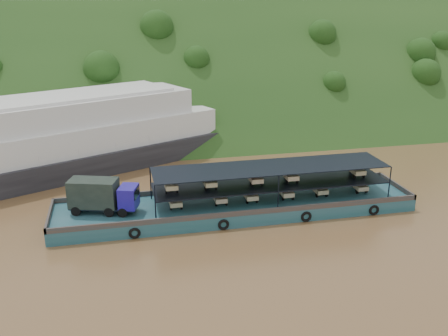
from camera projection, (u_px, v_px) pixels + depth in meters
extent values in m
plane|color=brown|center=(249.00, 206.00, 50.90)|extent=(160.00, 160.00, 0.00)
cube|color=#1B3C15|center=(193.00, 123.00, 84.13)|extent=(140.00, 39.60, 39.60)
cube|color=#16484F|center=(236.00, 207.00, 49.02)|extent=(35.00, 7.00, 1.20)
cube|color=#592D19|center=(228.00, 187.00, 51.88)|extent=(35.00, 0.20, 0.50)
cube|color=#592D19|center=(245.00, 213.00, 45.60)|extent=(35.00, 0.20, 0.50)
cube|color=#592D19|center=(396.00, 185.00, 52.33)|extent=(0.20, 7.00, 0.50)
cube|color=#592D19|center=(49.00, 215.00, 45.15)|extent=(0.20, 7.00, 0.50)
torus|color=black|center=(135.00, 233.00, 43.69)|extent=(1.06, 0.26, 1.06)
torus|color=black|center=(224.00, 225.00, 45.34)|extent=(1.06, 0.26, 1.06)
torus|color=black|center=(306.00, 217.00, 46.99)|extent=(1.06, 0.26, 1.06)
torus|color=black|center=(374.00, 210.00, 48.43)|extent=(1.06, 0.26, 1.06)
cylinder|color=black|center=(76.00, 211.00, 45.54)|extent=(0.96, 0.57, 0.91)
cylinder|color=black|center=(83.00, 203.00, 47.33)|extent=(0.96, 0.57, 0.91)
cylinder|color=black|center=(109.00, 212.00, 45.31)|extent=(0.96, 0.57, 0.91)
cylinder|color=black|center=(115.00, 204.00, 47.11)|extent=(0.96, 0.57, 0.91)
cylinder|color=black|center=(123.00, 212.00, 45.22)|extent=(0.96, 0.57, 0.91)
cylinder|color=black|center=(128.00, 204.00, 47.01)|extent=(0.96, 0.57, 0.91)
cube|color=black|center=(104.00, 206.00, 46.22)|extent=(6.49, 3.72, 0.18)
cube|color=#1E148C|center=(129.00, 197.00, 45.70)|extent=(2.11, 2.54, 2.00)
cube|color=black|center=(137.00, 193.00, 45.53)|extent=(0.59, 1.75, 0.82)
cube|color=black|center=(94.00, 193.00, 45.86)|extent=(4.80, 3.36, 2.54)
cube|color=black|center=(270.00, 183.00, 49.00)|extent=(23.00, 5.00, 0.12)
cube|color=black|center=(271.00, 167.00, 48.47)|extent=(23.00, 5.00, 0.08)
cylinder|color=black|center=(155.00, 203.00, 44.33)|extent=(0.12, 0.12, 3.30)
cylinder|color=black|center=(151.00, 183.00, 48.94)|extent=(0.12, 0.12, 3.30)
cylinder|color=black|center=(278.00, 192.00, 46.70)|extent=(0.12, 0.12, 3.30)
cylinder|color=black|center=(263.00, 175.00, 51.31)|extent=(0.12, 0.12, 3.30)
cylinder|color=black|center=(390.00, 183.00, 49.07)|extent=(0.12, 0.12, 3.30)
cylinder|color=black|center=(365.00, 167.00, 53.68)|extent=(0.12, 0.12, 3.30)
cylinder|color=black|center=(174.00, 200.00, 48.48)|extent=(0.12, 0.52, 0.52)
cylinder|color=black|center=(171.00, 208.00, 46.71)|extent=(0.14, 0.52, 0.52)
cylinder|color=black|center=(181.00, 207.00, 46.92)|extent=(0.14, 0.52, 0.52)
cube|color=beige|center=(176.00, 203.00, 47.03)|extent=(1.15, 1.50, 0.44)
cube|color=red|center=(174.00, 196.00, 48.03)|extent=(0.55, 0.80, 0.80)
cube|color=red|center=(174.00, 192.00, 47.69)|extent=(0.50, 0.10, 0.10)
cylinder|color=black|center=(217.00, 196.00, 49.37)|extent=(0.12, 0.52, 0.52)
cylinder|color=black|center=(216.00, 204.00, 47.61)|extent=(0.14, 0.52, 0.52)
cylinder|color=black|center=(226.00, 203.00, 47.81)|extent=(0.14, 0.52, 0.52)
cube|color=beige|center=(220.00, 199.00, 47.92)|extent=(1.15, 1.50, 0.44)
cube|color=#B20E0B|center=(218.00, 193.00, 48.93)|extent=(0.55, 0.80, 0.80)
cube|color=#B20E0B|center=(218.00, 189.00, 48.58)|extent=(0.50, 0.10, 0.10)
cylinder|color=black|center=(247.00, 194.00, 50.00)|extent=(0.12, 0.52, 0.52)
cylinder|color=black|center=(247.00, 201.00, 48.24)|extent=(0.14, 0.52, 0.52)
cylinder|color=black|center=(257.00, 200.00, 48.45)|extent=(0.14, 0.52, 0.52)
cube|color=beige|center=(251.00, 196.00, 48.56)|extent=(1.15, 1.50, 0.44)
cube|color=#B6170C|center=(248.00, 190.00, 49.56)|extent=(0.55, 0.80, 0.80)
cube|color=#B6170C|center=(249.00, 186.00, 49.21)|extent=(0.50, 0.10, 0.10)
cylinder|color=black|center=(282.00, 191.00, 50.76)|extent=(0.12, 0.52, 0.52)
cylinder|color=black|center=(283.00, 198.00, 49.00)|extent=(0.14, 0.52, 0.52)
cylinder|color=black|center=(293.00, 197.00, 49.20)|extent=(0.14, 0.52, 0.52)
cube|color=beige|center=(287.00, 193.00, 49.31)|extent=(1.15, 1.50, 0.44)
cube|color=red|center=(283.00, 187.00, 50.31)|extent=(0.55, 0.80, 0.80)
cube|color=red|center=(284.00, 183.00, 49.97)|extent=(0.50, 0.10, 0.10)
cylinder|color=black|center=(315.00, 188.00, 51.49)|extent=(0.12, 0.52, 0.52)
cylinder|color=black|center=(317.00, 195.00, 49.73)|extent=(0.14, 0.52, 0.52)
cylinder|color=black|center=(326.00, 194.00, 49.94)|extent=(0.14, 0.52, 0.52)
cube|color=#C1B888|center=(320.00, 190.00, 50.05)|extent=(1.15, 1.50, 0.44)
cube|color=#B5250C|center=(316.00, 185.00, 51.05)|extent=(0.55, 0.80, 0.80)
cube|color=#B5250C|center=(317.00, 181.00, 50.70)|extent=(0.50, 0.10, 0.10)
cylinder|color=black|center=(354.00, 185.00, 52.39)|extent=(0.12, 0.52, 0.52)
cylinder|color=black|center=(357.00, 191.00, 50.63)|extent=(0.14, 0.52, 0.52)
cylinder|color=black|center=(366.00, 191.00, 50.83)|extent=(0.14, 0.52, 0.52)
cube|color=beige|center=(360.00, 187.00, 50.94)|extent=(1.15, 1.50, 0.44)
cube|color=#AF240B|center=(355.00, 181.00, 51.95)|extent=(0.55, 0.80, 0.80)
cube|color=#AF240B|center=(357.00, 177.00, 51.60)|extent=(0.50, 0.10, 0.10)
cylinder|color=black|center=(170.00, 184.00, 47.85)|extent=(0.12, 0.52, 0.52)
cylinder|color=black|center=(166.00, 191.00, 46.08)|extent=(0.14, 0.52, 0.52)
cylinder|color=black|center=(177.00, 190.00, 46.29)|extent=(0.14, 0.52, 0.52)
cube|color=beige|center=(171.00, 186.00, 46.40)|extent=(1.15, 1.50, 0.44)
cube|color=beige|center=(170.00, 180.00, 47.40)|extent=(0.55, 0.80, 0.80)
cube|color=beige|center=(170.00, 176.00, 47.06)|extent=(0.50, 0.10, 0.10)
cylinder|color=black|center=(207.00, 181.00, 48.61)|extent=(0.12, 0.52, 0.52)
cylinder|color=black|center=(206.00, 188.00, 46.84)|extent=(0.14, 0.52, 0.52)
cylinder|color=black|center=(216.00, 187.00, 47.05)|extent=(0.14, 0.52, 0.52)
cube|color=beige|center=(210.00, 183.00, 47.16)|extent=(1.15, 1.50, 0.44)
cube|color=#192999|center=(208.00, 177.00, 48.16)|extent=(0.55, 0.80, 0.80)
cube|color=#192999|center=(208.00, 173.00, 47.82)|extent=(0.50, 0.10, 0.10)
cylinder|color=black|center=(252.00, 177.00, 49.54)|extent=(0.12, 0.52, 0.52)
cylinder|color=black|center=(252.00, 184.00, 47.77)|extent=(0.14, 0.52, 0.52)
cylinder|color=black|center=(262.00, 183.00, 47.98)|extent=(0.14, 0.52, 0.52)
cube|color=beige|center=(256.00, 179.00, 48.09)|extent=(1.15, 1.50, 0.44)
cube|color=red|center=(253.00, 174.00, 49.09)|extent=(0.55, 0.80, 0.80)
cube|color=red|center=(253.00, 169.00, 48.74)|extent=(0.50, 0.10, 0.10)
cylinder|color=black|center=(286.00, 175.00, 50.28)|extent=(0.12, 0.52, 0.52)
cylinder|color=black|center=(287.00, 181.00, 48.51)|extent=(0.14, 0.52, 0.52)
cylinder|color=black|center=(297.00, 181.00, 48.72)|extent=(0.14, 0.52, 0.52)
cube|color=beige|center=(291.00, 176.00, 48.83)|extent=(1.15, 1.50, 0.44)
cube|color=beige|center=(287.00, 171.00, 49.83)|extent=(0.55, 0.80, 0.80)
cube|color=beige|center=(288.00, 167.00, 49.49)|extent=(0.50, 0.10, 0.10)
cylinder|color=black|center=(351.00, 170.00, 51.74)|extent=(0.12, 0.52, 0.52)
cylinder|color=black|center=(354.00, 176.00, 49.98)|extent=(0.14, 0.52, 0.52)
cylinder|color=black|center=(364.00, 175.00, 50.18)|extent=(0.14, 0.52, 0.52)
cube|color=#BFB887|center=(358.00, 171.00, 50.29)|extent=(1.15, 1.50, 0.44)
cube|color=beige|center=(353.00, 166.00, 51.30)|extent=(0.55, 0.80, 0.80)
cube|color=beige|center=(354.00, 162.00, 50.95)|extent=(0.50, 0.10, 0.10)
cube|color=black|center=(65.00, 159.00, 61.20)|extent=(45.90, 29.23, 2.72)
cube|color=silver|center=(62.00, 136.00, 60.24)|extent=(39.25, 25.36, 3.17)
cube|color=silver|center=(59.00, 111.00, 59.25)|extent=(32.60, 21.49, 2.95)
cube|color=silver|center=(58.00, 97.00, 58.72)|extent=(28.01, 18.57, 0.34)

